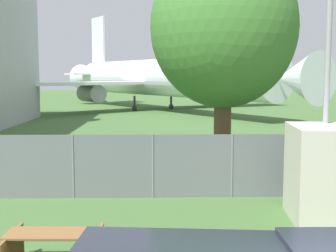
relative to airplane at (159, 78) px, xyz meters
name	(u,v)px	position (x,y,z in m)	size (l,w,h in m)	color
perimeter_fence	(232,166)	(2.27, -37.42, -2.62)	(56.07, 0.07, 2.05)	slate
airplane	(159,78)	(0.00, 0.00, 0.00)	(32.08, 38.96, 11.86)	white
picnic_bench_open_grass	(55,246)	(-2.21, -42.94, -3.17)	(1.99, 1.45, 0.76)	brown
tree_near_hangar	(224,28)	(2.25, -35.21, 1.96)	(5.27, 5.27, 8.54)	brown
light_mast	(328,60)	(4.61, -39.16, 0.71)	(0.44, 0.44, 7.04)	#99999E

